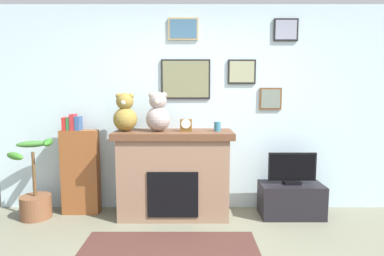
{
  "coord_description": "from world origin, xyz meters",
  "views": [
    {
      "loc": [
        -0.07,
        -2.16,
        1.53
      ],
      "look_at": [
        -0.08,
        1.67,
        1.09
      ],
      "focal_mm": 29.94,
      "sensor_mm": 36.0,
      "label": 1
    }
  ],
  "objects_px": {
    "bookshelf": "(81,169)",
    "candle_jar": "(219,126)",
    "television": "(293,169)",
    "teddy_bear_brown": "(159,113)",
    "teddy_bear_grey": "(126,114)",
    "fireplace": "(175,173)",
    "tv_stand": "(292,200)",
    "mantel_clock": "(187,125)",
    "potted_plant": "(37,195)"
  },
  "relations": [
    {
      "from": "fireplace",
      "to": "television",
      "type": "bearing_deg",
      "value": -1.25
    },
    {
      "from": "bookshelf",
      "to": "potted_plant",
      "type": "height_order",
      "value": "bookshelf"
    },
    {
      "from": "tv_stand",
      "to": "bookshelf",
      "type": "bearing_deg",
      "value": 177.81
    },
    {
      "from": "fireplace",
      "to": "teddy_bear_brown",
      "type": "distance_m",
      "value": 0.76
    },
    {
      "from": "bookshelf",
      "to": "candle_jar",
      "type": "relative_size",
      "value": 11.1
    },
    {
      "from": "bookshelf",
      "to": "potted_plant",
      "type": "distance_m",
      "value": 0.59
    },
    {
      "from": "bookshelf",
      "to": "teddy_bear_brown",
      "type": "height_order",
      "value": "teddy_bear_brown"
    },
    {
      "from": "candle_jar",
      "to": "teddy_bear_grey",
      "type": "distance_m",
      "value": 1.11
    },
    {
      "from": "fireplace",
      "to": "teddy_bear_brown",
      "type": "xyz_separation_m",
      "value": [
        -0.18,
        -0.02,
        0.73
      ]
    },
    {
      "from": "tv_stand",
      "to": "television",
      "type": "distance_m",
      "value": 0.39
    },
    {
      "from": "teddy_bear_grey",
      "to": "fireplace",
      "type": "bearing_deg",
      "value": 1.82
    },
    {
      "from": "mantel_clock",
      "to": "bookshelf",
      "type": "bearing_deg",
      "value": 176.11
    },
    {
      "from": "fireplace",
      "to": "potted_plant",
      "type": "bearing_deg",
      "value": -176.93
    },
    {
      "from": "television",
      "to": "teddy_bear_brown",
      "type": "distance_m",
      "value": 1.76
    },
    {
      "from": "bookshelf",
      "to": "candle_jar",
      "type": "distance_m",
      "value": 1.79
    },
    {
      "from": "tv_stand",
      "to": "mantel_clock",
      "type": "xyz_separation_m",
      "value": [
        -1.29,
        0.01,
        0.92
      ]
    },
    {
      "from": "candle_jar",
      "to": "bookshelf",
      "type": "bearing_deg",
      "value": 177.04
    },
    {
      "from": "fireplace",
      "to": "bookshelf",
      "type": "xyz_separation_m",
      "value": [
        -1.17,
        0.07,
        0.03
      ]
    },
    {
      "from": "teddy_bear_brown",
      "to": "television",
      "type": "bearing_deg",
      "value": -0.46
    },
    {
      "from": "potted_plant",
      "to": "teddy_bear_grey",
      "type": "bearing_deg",
      "value": 3.72
    },
    {
      "from": "fireplace",
      "to": "bookshelf",
      "type": "relative_size",
      "value": 1.14
    },
    {
      "from": "fireplace",
      "to": "potted_plant",
      "type": "distance_m",
      "value": 1.69
    },
    {
      "from": "fireplace",
      "to": "teddy_bear_brown",
      "type": "relative_size",
      "value": 3.02
    },
    {
      "from": "bookshelf",
      "to": "potted_plant",
      "type": "bearing_deg",
      "value": -162.22
    },
    {
      "from": "potted_plant",
      "to": "tv_stand",
      "type": "relative_size",
      "value": 1.28
    },
    {
      "from": "candle_jar",
      "to": "teddy_bear_grey",
      "type": "relative_size",
      "value": 0.25
    },
    {
      "from": "potted_plant",
      "to": "tv_stand",
      "type": "bearing_deg",
      "value": 1.1
    },
    {
      "from": "mantel_clock",
      "to": "teddy_bear_grey",
      "type": "distance_m",
      "value": 0.74
    },
    {
      "from": "mantel_clock",
      "to": "teddy_bear_grey",
      "type": "xyz_separation_m",
      "value": [
        -0.73,
        0.0,
        0.13
      ]
    },
    {
      "from": "mantel_clock",
      "to": "teddy_bear_brown",
      "type": "bearing_deg",
      "value": 179.77
    },
    {
      "from": "television",
      "to": "mantel_clock",
      "type": "xyz_separation_m",
      "value": [
        -1.29,
        0.01,
        0.53
      ]
    },
    {
      "from": "mantel_clock",
      "to": "teddy_bear_grey",
      "type": "relative_size",
      "value": 0.33
    },
    {
      "from": "fireplace",
      "to": "television",
      "type": "xyz_separation_m",
      "value": [
        1.44,
        -0.03,
        0.06
      ]
    },
    {
      "from": "fireplace",
      "to": "mantel_clock",
      "type": "bearing_deg",
      "value": -7.52
    },
    {
      "from": "candle_jar",
      "to": "teddy_bear_brown",
      "type": "relative_size",
      "value": 0.24
    },
    {
      "from": "bookshelf",
      "to": "teddy_bear_brown",
      "type": "relative_size",
      "value": 2.66
    },
    {
      "from": "tv_stand",
      "to": "television",
      "type": "bearing_deg",
      "value": -90.0
    },
    {
      "from": "fireplace",
      "to": "teddy_bear_grey",
      "type": "xyz_separation_m",
      "value": [
        -0.58,
        -0.02,
        0.73
      ]
    },
    {
      "from": "candle_jar",
      "to": "television",
      "type": "bearing_deg",
      "value": -0.85
    },
    {
      "from": "mantel_clock",
      "to": "candle_jar",
      "type": "bearing_deg",
      "value": 0.29
    },
    {
      "from": "television",
      "to": "teddy_bear_brown",
      "type": "relative_size",
      "value": 1.23
    },
    {
      "from": "tv_stand",
      "to": "mantel_clock",
      "type": "relative_size",
      "value": 5.02
    },
    {
      "from": "tv_stand",
      "to": "teddy_bear_brown",
      "type": "bearing_deg",
      "value": 179.59
    },
    {
      "from": "fireplace",
      "to": "teddy_bear_brown",
      "type": "height_order",
      "value": "teddy_bear_brown"
    },
    {
      "from": "television",
      "to": "candle_jar",
      "type": "height_order",
      "value": "candle_jar"
    },
    {
      "from": "fireplace",
      "to": "bookshelf",
      "type": "bearing_deg",
      "value": 176.58
    },
    {
      "from": "bookshelf",
      "to": "television",
      "type": "xyz_separation_m",
      "value": [
        2.61,
        -0.1,
        0.03
      ]
    },
    {
      "from": "bookshelf",
      "to": "teddy_bear_brown",
      "type": "distance_m",
      "value": 1.22
    },
    {
      "from": "bookshelf",
      "to": "television",
      "type": "height_order",
      "value": "bookshelf"
    },
    {
      "from": "tv_stand",
      "to": "teddy_bear_brown",
      "type": "distance_m",
      "value": 1.94
    }
  ]
}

